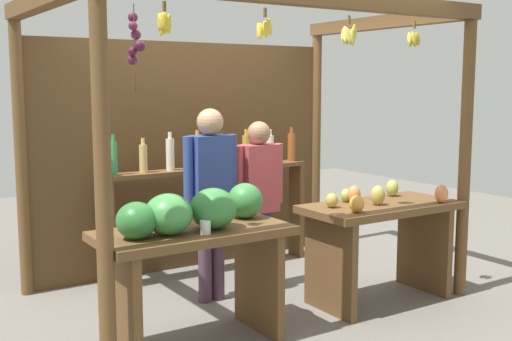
# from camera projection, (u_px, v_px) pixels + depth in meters

# --- Properties ---
(ground_plane) EXTENTS (12.00, 12.00, 0.00)m
(ground_plane) POSITION_uv_depth(u_px,v_px,m) (243.00, 294.00, 5.47)
(ground_plane) COLOR slate
(ground_plane) RESTS_ON ground
(market_stall) EXTENTS (3.22, 2.11, 2.41)m
(market_stall) POSITION_uv_depth(u_px,v_px,m) (215.00, 126.00, 5.67)
(market_stall) COLOR brown
(market_stall) RESTS_ON ground
(fruit_counter_left) EXTENTS (1.30, 0.64, 1.09)m
(fruit_counter_left) POSITION_uv_depth(u_px,v_px,m) (194.00, 240.00, 4.27)
(fruit_counter_left) COLOR brown
(fruit_counter_left) RESTS_ON ground
(fruit_counter_right) EXTENTS (1.30, 0.64, 0.97)m
(fruit_counter_right) POSITION_uv_depth(u_px,v_px,m) (380.00, 229.00, 5.22)
(fruit_counter_right) COLOR brown
(fruit_counter_right) RESTS_ON ground
(bottle_shelf_unit) EXTENTS (2.07, 0.22, 1.36)m
(bottle_shelf_unit) POSITION_uv_depth(u_px,v_px,m) (212.00, 185.00, 6.04)
(bottle_shelf_unit) COLOR brown
(bottle_shelf_unit) RESTS_ON ground
(vendor_man) EXTENTS (0.48, 0.21, 1.58)m
(vendor_man) POSITION_uv_depth(u_px,v_px,m) (211.00, 187.00, 5.18)
(vendor_man) COLOR #4D3344
(vendor_man) RESTS_ON ground
(vendor_woman) EXTENTS (0.48, 0.20, 1.46)m
(vendor_woman) POSITION_uv_depth(u_px,v_px,m) (259.00, 191.00, 5.50)
(vendor_woman) COLOR navy
(vendor_woman) RESTS_ON ground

